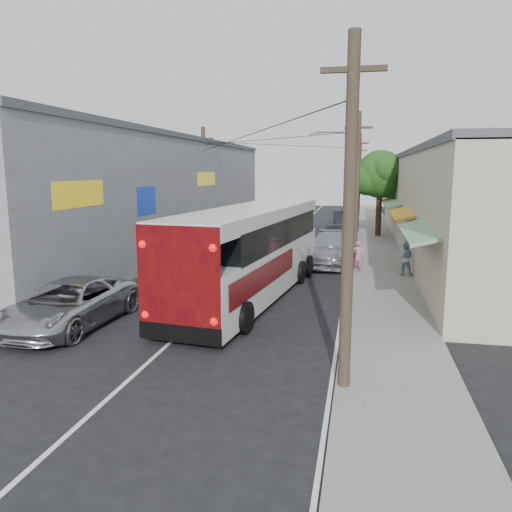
{
  "coord_description": "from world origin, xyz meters",
  "views": [
    {
      "loc": [
        5.45,
        -13.22,
        5.1
      ],
      "look_at": [
        1.22,
        6.91,
        1.55
      ],
      "focal_mm": 35.0,
      "sensor_mm": 36.0,
      "label": 1
    }
  ],
  "objects_px": {
    "parked_car_mid": "(335,234)",
    "parked_car_far": "(342,219)",
    "jeepney": "(70,304)",
    "pedestrian_near": "(358,256)",
    "coach_bus": "(252,251)",
    "pedestrian_far": "(405,258)",
    "parked_suv": "(330,249)"
  },
  "relations": [
    {
      "from": "parked_car_mid",
      "to": "parked_car_far",
      "type": "relative_size",
      "value": 0.95
    },
    {
      "from": "jeepney",
      "to": "parked_car_mid",
      "type": "distance_m",
      "value": 21.44
    },
    {
      "from": "pedestrian_near",
      "to": "parked_car_mid",
      "type": "bearing_deg",
      "value": -59.49
    },
    {
      "from": "coach_bus",
      "to": "pedestrian_far",
      "type": "height_order",
      "value": "coach_bus"
    },
    {
      "from": "parked_car_mid",
      "to": "parked_suv",
      "type": "bearing_deg",
      "value": -83.0
    },
    {
      "from": "jeepney",
      "to": "parked_suv",
      "type": "relative_size",
      "value": 0.95
    },
    {
      "from": "jeepney",
      "to": "pedestrian_near",
      "type": "distance_m",
      "value": 14.17
    },
    {
      "from": "jeepney",
      "to": "pedestrian_near",
      "type": "xyz_separation_m",
      "value": [
        9.2,
        10.78,
        0.11
      ]
    },
    {
      "from": "coach_bus",
      "to": "parked_car_far",
      "type": "bearing_deg",
      "value": 90.64
    },
    {
      "from": "parked_car_far",
      "to": "parked_suv",
      "type": "bearing_deg",
      "value": -93.45
    },
    {
      "from": "parked_car_mid",
      "to": "pedestrian_near",
      "type": "relative_size",
      "value": 2.98
    },
    {
      "from": "coach_bus",
      "to": "jeepney",
      "type": "bearing_deg",
      "value": -128.06
    },
    {
      "from": "jeepney",
      "to": "parked_car_mid",
      "type": "relative_size",
      "value": 1.23
    },
    {
      "from": "parked_car_mid",
      "to": "pedestrian_far",
      "type": "relative_size",
      "value": 2.71
    },
    {
      "from": "jeepney",
      "to": "pedestrian_far",
      "type": "bearing_deg",
      "value": 43.79
    },
    {
      "from": "coach_bus",
      "to": "pedestrian_far",
      "type": "distance_m",
      "value": 8.23
    },
    {
      "from": "pedestrian_near",
      "to": "coach_bus",
      "type": "bearing_deg",
      "value": 74.5
    },
    {
      "from": "coach_bus",
      "to": "jeepney",
      "type": "relative_size",
      "value": 2.33
    },
    {
      "from": "coach_bus",
      "to": "pedestrian_far",
      "type": "xyz_separation_m",
      "value": [
        6.39,
        5.1,
        -0.94
      ]
    },
    {
      "from": "parked_suv",
      "to": "pedestrian_near",
      "type": "height_order",
      "value": "parked_suv"
    },
    {
      "from": "coach_bus",
      "to": "pedestrian_far",
      "type": "relative_size",
      "value": 7.76
    },
    {
      "from": "parked_suv",
      "to": "jeepney",
      "type": "bearing_deg",
      "value": -116.37
    },
    {
      "from": "coach_bus",
      "to": "parked_car_mid",
      "type": "distance_m",
      "value": 15.24
    },
    {
      "from": "parked_car_far",
      "to": "pedestrian_far",
      "type": "bearing_deg",
      "value": -83.1
    },
    {
      "from": "coach_bus",
      "to": "pedestrian_near",
      "type": "relative_size",
      "value": 8.5
    },
    {
      "from": "pedestrian_near",
      "to": "pedestrian_far",
      "type": "distance_m",
      "value": 2.29
    },
    {
      "from": "pedestrian_far",
      "to": "coach_bus",
      "type": "bearing_deg",
      "value": 38.66
    },
    {
      "from": "parked_car_mid",
      "to": "pedestrian_far",
      "type": "height_order",
      "value": "pedestrian_far"
    },
    {
      "from": "parked_car_far",
      "to": "pedestrian_far",
      "type": "height_order",
      "value": "pedestrian_far"
    },
    {
      "from": "coach_bus",
      "to": "parked_suv",
      "type": "xyz_separation_m",
      "value": [
        2.67,
        7.9,
        -1.04
      ]
    },
    {
      "from": "pedestrian_near",
      "to": "parked_suv",
      "type": "bearing_deg",
      "value": -34.45
    },
    {
      "from": "parked_suv",
      "to": "parked_car_mid",
      "type": "height_order",
      "value": "parked_suv"
    }
  ]
}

